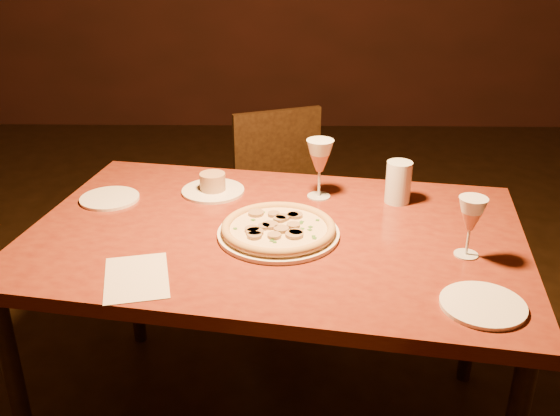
{
  "coord_description": "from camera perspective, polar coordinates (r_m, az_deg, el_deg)",
  "views": [
    {
      "loc": [
        -0.03,
        -1.62,
        1.57
      ],
      "look_at": [
        -0.05,
        0.05,
        0.81
      ],
      "focal_mm": 40.0,
      "sensor_mm": 36.0,
      "label": 1
    }
  ],
  "objects": [
    {
      "name": "dining_table",
      "position": [
        1.84,
        -0.47,
        -3.92
      ],
      "size": [
        1.55,
        1.14,
        0.76
      ],
      "rotation": [
        0.0,
        0.0,
        -0.17
      ],
      "color": "maroon",
      "rests_on": "floor"
    },
    {
      "name": "chair_far",
      "position": [
        2.74,
        0.64,
        0.93
      ],
      "size": [
        0.52,
        0.52,
        0.83
      ],
      "rotation": [
        0.0,
        0.0,
        0.37
      ],
      "color": "black",
      "rests_on": "floor"
    },
    {
      "name": "pizza_plate",
      "position": [
        1.77,
        -0.14,
        -1.95
      ],
      "size": [
        0.35,
        0.35,
        0.04
      ],
      "color": "white",
      "rests_on": "dining_table"
    },
    {
      "name": "ramekin_saucer",
      "position": [
        2.07,
        -6.16,
        2.0
      ],
      "size": [
        0.21,
        0.21,
        0.07
      ],
      "color": "white",
      "rests_on": "dining_table"
    },
    {
      "name": "wine_glass_far",
      "position": [
        2.0,
        3.63,
        3.58
      ],
      "size": [
        0.09,
        0.09,
        0.19
      ],
      "primitive_type": null,
      "color": "#BE6D4F",
      "rests_on": "dining_table"
    },
    {
      "name": "wine_glass_right",
      "position": [
        1.71,
        16.96,
        -1.68
      ],
      "size": [
        0.08,
        0.08,
        0.17
      ],
      "primitive_type": null,
      "color": "#BE6D4F",
      "rests_on": "dining_table"
    },
    {
      "name": "water_tumbler",
      "position": [
        2.0,
        10.77,
        2.34
      ],
      "size": [
        0.08,
        0.08,
        0.13
      ],
      "primitive_type": "cylinder",
      "color": "silver",
      "rests_on": "dining_table"
    },
    {
      "name": "side_plate_left",
      "position": [
        2.08,
        -15.31,
        0.85
      ],
      "size": [
        0.19,
        0.19,
        0.01
      ],
      "primitive_type": "cylinder",
      "color": "white",
      "rests_on": "dining_table"
    },
    {
      "name": "side_plate_near",
      "position": [
        1.54,
        18.06,
        -8.42
      ],
      "size": [
        0.2,
        0.2,
        0.01
      ],
      "primitive_type": "cylinder",
      "color": "white",
      "rests_on": "dining_table"
    },
    {
      "name": "menu_card",
      "position": [
        1.62,
        -12.98,
        -6.21
      ],
      "size": [
        0.2,
        0.26,
        0.0
      ],
      "primitive_type": "cube",
      "rotation": [
        0.0,
        0.0,
        0.23
      ],
      "color": "beige",
      "rests_on": "dining_table"
    }
  ]
}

